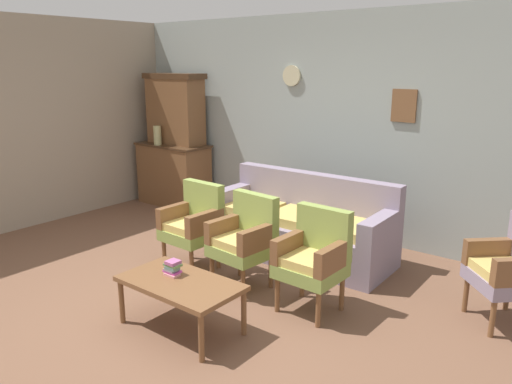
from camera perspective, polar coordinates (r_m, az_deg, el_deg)
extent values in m
plane|color=brown|center=(4.67, -8.53, -12.56)|extent=(7.68, 7.68, 0.00)
cube|color=#939E99|center=(6.29, 8.80, 7.41)|extent=(6.40, 0.06, 2.70)
cube|color=brown|center=(5.83, 16.50, 9.40)|extent=(0.28, 0.02, 0.36)
cylinder|color=beige|center=(6.52, 4.08, 13.08)|extent=(0.26, 0.03, 0.26)
cube|color=brown|center=(7.71, -9.33, 1.89)|extent=(1.10, 0.52, 0.90)
cube|color=#462D1B|center=(7.62, -9.47, 5.30)|extent=(1.16, 0.55, 0.03)
cube|color=brown|center=(7.61, -9.17, 9.03)|extent=(0.90, 0.36, 0.95)
cube|color=#462D1B|center=(7.58, -9.33, 12.90)|extent=(0.99, 0.38, 0.08)
cylinder|color=tan|center=(7.57, -11.17, 6.36)|extent=(0.11, 0.11, 0.28)
cube|color=gray|center=(5.61, 4.89, -5.34)|extent=(2.08, 0.85, 0.42)
cube|color=gray|center=(5.74, 6.69, -0.22)|extent=(2.06, 0.21, 0.48)
cube|color=gray|center=(5.09, 14.08, -3.89)|extent=(0.18, 0.80, 0.24)
cube|color=gray|center=(6.04, -2.69, -0.56)|extent=(0.18, 0.80, 0.24)
cube|color=tan|center=(5.21, 10.39, -4.07)|extent=(0.56, 0.57, 0.10)
cube|color=tan|center=(5.49, 4.73, -2.90)|extent=(0.56, 0.57, 0.10)
cube|color=tan|center=(5.82, -0.33, -1.84)|extent=(0.56, 0.57, 0.10)
cube|color=#849947|center=(5.27, -7.45, -4.79)|extent=(0.54, 0.50, 0.12)
cube|color=tan|center=(5.23, -7.64, -3.91)|extent=(0.45, 0.42, 0.10)
cube|color=#849947|center=(5.31, -5.97, -1.30)|extent=(0.52, 0.12, 0.46)
cube|color=brown|center=(5.06, -5.82, -3.52)|extent=(0.10, 0.48, 0.22)
cube|color=brown|center=(5.37, -9.10, -2.55)|extent=(0.10, 0.48, 0.22)
cylinder|color=brown|center=(5.08, -7.34, -8.18)|extent=(0.04, 0.04, 0.32)
cylinder|color=brown|center=(5.38, -10.40, -6.99)|extent=(0.04, 0.04, 0.32)
cylinder|color=brown|center=(5.33, -4.32, -7.01)|extent=(0.04, 0.04, 0.32)
cylinder|color=brown|center=(5.61, -7.40, -5.96)|extent=(0.04, 0.04, 0.32)
cube|color=#849947|center=(4.79, -1.69, -6.65)|extent=(0.56, 0.52, 0.12)
cube|color=tan|center=(4.75, -1.87, -5.70)|extent=(0.48, 0.44, 0.10)
cube|color=#849947|center=(4.83, -0.04, -2.82)|extent=(0.53, 0.14, 0.46)
cube|color=brown|center=(4.59, 0.25, -5.35)|extent=(0.12, 0.49, 0.22)
cube|color=brown|center=(4.89, -3.54, -4.14)|extent=(0.12, 0.49, 0.22)
cylinder|color=brown|center=(4.62, -1.48, -10.46)|extent=(0.04, 0.04, 0.32)
cylinder|color=brown|center=(4.90, -5.02, -9.00)|extent=(0.04, 0.04, 0.32)
cylinder|color=brown|center=(4.87, 1.70, -9.08)|extent=(0.04, 0.04, 0.32)
cylinder|color=brown|center=(5.14, -1.84, -7.80)|extent=(0.04, 0.04, 0.32)
cube|color=#849947|center=(4.38, 6.21, -8.86)|extent=(0.53, 0.49, 0.12)
cube|color=tan|center=(4.33, 6.10, -7.85)|extent=(0.45, 0.42, 0.10)
cube|color=#849947|center=(4.43, 7.75, -4.59)|extent=(0.52, 0.11, 0.46)
cube|color=brown|center=(4.21, 8.80, -7.44)|extent=(0.09, 0.48, 0.22)
cube|color=brown|center=(4.43, 3.89, -6.15)|extent=(0.09, 0.48, 0.22)
cylinder|color=brown|center=(4.23, 7.11, -13.10)|extent=(0.04, 0.04, 0.32)
cylinder|color=brown|center=(4.44, 2.44, -11.58)|extent=(0.04, 0.04, 0.32)
cylinder|color=brown|center=(4.52, 9.76, -11.28)|extent=(0.04, 0.04, 0.32)
cylinder|color=brown|center=(4.72, 5.27, -9.97)|extent=(0.04, 0.04, 0.32)
cube|color=gray|center=(4.64, 26.37, -9.01)|extent=(0.71, 0.71, 0.12)
cube|color=tan|center=(4.59, 26.28, -8.00)|extent=(0.60, 0.60, 0.10)
cube|color=brown|center=(4.75, 25.23, -6.12)|extent=(0.40, 0.39, 0.22)
cylinder|color=brown|center=(4.47, 25.33, -12.87)|extent=(0.04, 0.04, 0.32)
cylinder|color=brown|center=(4.79, 22.79, -10.71)|extent=(0.04, 0.04, 0.32)
cylinder|color=brown|center=(4.98, 26.71, -10.20)|extent=(0.04, 0.04, 0.32)
cube|color=brown|center=(4.11, -8.61, -10.23)|extent=(1.00, 0.56, 0.04)
cylinder|color=brown|center=(4.66, -10.28, -10.07)|extent=(0.04, 0.04, 0.38)
cylinder|color=brown|center=(4.08, -1.40, -13.59)|extent=(0.04, 0.04, 0.38)
cylinder|color=brown|center=(4.39, -15.05, -11.95)|extent=(0.04, 0.04, 0.38)
cylinder|color=brown|center=(3.77, -6.25, -16.22)|extent=(0.04, 0.04, 0.38)
cube|color=pink|center=(4.21, -9.56, -9.25)|extent=(0.13, 0.08, 0.02)
cube|color=#C546B0|center=(4.22, -9.50, -8.89)|extent=(0.14, 0.09, 0.02)
cube|color=#947E9C|center=(4.21, -9.63, -8.72)|extent=(0.11, 0.08, 0.02)
cube|color=slate|center=(4.19, -9.53, -8.52)|extent=(0.11, 0.07, 0.03)
cube|color=#668A50|center=(4.19, -9.46, -8.17)|extent=(0.14, 0.09, 0.02)
cube|color=#A6588C|center=(4.18, -9.44, -7.90)|extent=(0.10, 0.10, 0.03)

